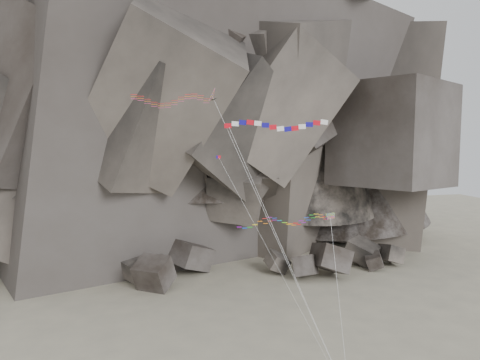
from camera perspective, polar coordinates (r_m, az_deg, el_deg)
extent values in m
cube|color=#47423F|center=(99.40, 16.03, -9.81)|extent=(4.95, 4.70, 3.87)
cube|color=#47423F|center=(92.47, 10.90, -10.26)|extent=(7.29, 7.57, 7.47)
cube|color=#47423F|center=(90.48, 7.96, -10.80)|extent=(5.68, 6.51, 5.40)
cube|color=#47423F|center=(102.89, 14.71, -8.94)|extent=(8.46, 8.71, 5.59)
cube|color=#47423F|center=(92.78, -10.73, -10.57)|extent=(6.23, 5.50, 4.50)
cube|color=#47423F|center=(93.57, 4.56, -10.47)|extent=(4.81, 4.79, 4.84)
cube|color=#47423F|center=(93.89, -5.98, -9.89)|extent=(10.07, 9.18, 7.21)
cube|color=#47423F|center=(91.00, -12.58, -10.84)|extent=(6.42, 6.95, 5.34)
cube|color=#47423F|center=(103.79, 17.88, -8.97)|extent=(4.86, 5.02, 4.89)
cube|color=#47423F|center=(84.95, -10.44, -11.59)|extent=(8.29, 8.41, 6.29)
cylinder|color=silver|center=(49.03, 4.47, -7.17)|extent=(11.24, 12.37, 30.02)
cube|color=red|center=(51.02, -1.46, 6.63)|extent=(0.88, 0.72, 0.51)
cube|color=white|center=(50.92, -0.57, 6.87)|extent=(0.92, 0.73, 0.56)
cube|color=#130C87|center=(50.77, 0.35, 7.02)|extent=(0.94, 0.74, 0.60)
cube|color=red|center=(50.62, 1.27, 7.04)|extent=(0.94, 0.74, 0.61)
cube|color=white|center=(50.47, 2.20, 6.92)|extent=(0.92, 0.74, 0.58)
cube|color=#130C87|center=(50.35, 3.13, 6.69)|extent=(0.89, 0.72, 0.52)
cube|color=red|center=(50.28, 4.05, 6.44)|extent=(0.91, 0.73, 0.55)
cube|color=white|center=(50.28, 4.95, 6.25)|extent=(0.93, 0.74, 0.60)
cube|color=#130C87|center=(50.34, 5.84, 6.19)|extent=(0.94, 0.74, 0.61)
cube|color=red|center=(50.44, 6.71, 6.28)|extent=(0.93, 0.74, 0.59)
cube|color=white|center=(50.57, 7.57, 6.47)|extent=(0.90, 0.73, 0.54)
cube|color=#130C87|center=(50.69, 8.44, 6.70)|extent=(0.90, 0.73, 0.54)
cube|color=red|center=(50.79, 9.32, 6.89)|extent=(0.93, 0.74, 0.59)
cube|color=white|center=(50.86, 10.22, 6.96)|extent=(0.94, 0.74, 0.61)
cylinder|color=silver|center=(48.76, 5.61, -9.24)|extent=(9.82, 10.44, 26.74)
cube|color=#AFCB0B|center=(57.55, 10.93, -4.24)|extent=(1.20, 0.42, 0.66)
cube|color=#0CB219|center=(57.45, 10.99, -4.51)|extent=(1.01, 0.30, 0.45)
cylinder|color=silver|center=(53.54, 11.95, -13.93)|extent=(3.16, 12.36, 16.07)
cube|color=red|center=(53.66, -2.64, 2.81)|extent=(0.51, 0.14, 0.33)
cube|color=#130C87|center=(53.64, -2.82, 2.81)|extent=(0.19, 0.08, 0.34)
cylinder|color=silver|center=(50.50, 4.73, -10.78)|extent=(10.37, 13.36, 23.21)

